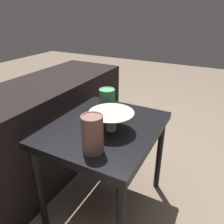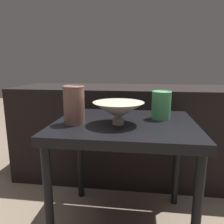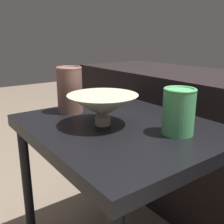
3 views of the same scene
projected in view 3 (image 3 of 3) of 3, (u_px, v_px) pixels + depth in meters
table at (120, 142)px, 0.87m from camera, size 0.65×0.54×0.56m
couch_backdrop at (214, 146)px, 1.24m from camera, size 1.64×0.50×0.66m
bowl at (103, 106)px, 0.83m from camera, size 0.22×0.22×0.10m
vase_textured_left at (70, 89)px, 0.96m from camera, size 0.09×0.09×0.17m
vase_colorful_right at (179, 111)px, 0.75m from camera, size 0.09×0.09×0.14m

